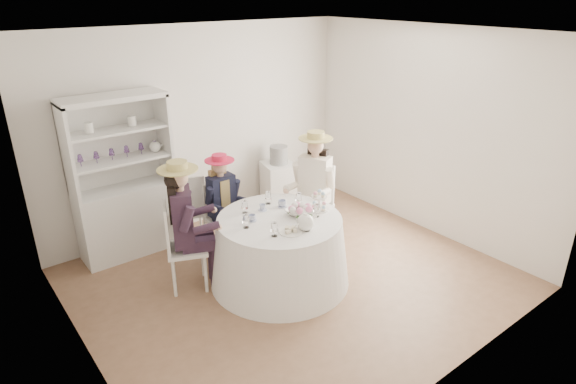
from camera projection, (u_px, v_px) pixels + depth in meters
ground at (293, 278)px, 5.56m from camera, size 4.50×4.50×0.00m
ceiling at (295, 34)px, 4.51m from camera, size 4.50×4.50×0.00m
wall_back at (201, 128)px, 6.48m from camera, size 4.50×0.00×4.50m
wall_front at (461, 242)px, 3.58m from camera, size 4.50×0.00×4.50m
wall_left at (70, 230)px, 3.76m from camera, size 0.00×4.50×4.50m
wall_right at (427, 132)px, 6.31m from camera, size 0.00×4.50×4.50m
tea_table at (280, 250)px, 5.38m from camera, size 1.57×1.57×0.79m
hutch at (126, 200)px, 5.87m from camera, size 1.29×0.74×1.99m
side_table at (279, 185)px, 7.25m from camera, size 0.55×0.55×0.70m
hatbox at (279, 155)px, 7.06m from camera, size 0.29×0.29×0.27m
guest_left at (185, 219)px, 5.10m from camera, size 0.62×0.56×1.48m
guest_mid at (222, 198)px, 5.91m from camera, size 0.46×0.48×1.27m
guest_right at (314, 182)px, 6.05m from camera, size 0.63×0.57×1.49m
spare_chair at (190, 208)px, 6.07m from camera, size 0.51×0.51×0.98m
teacup_a at (252, 218)px, 5.15m from camera, size 0.10×0.10×0.06m
teacup_b at (263, 208)px, 5.39m from camera, size 0.08×0.08×0.07m
teacup_c at (282, 204)px, 5.48m from camera, size 0.09×0.09×0.07m
flower_bowl at (297, 212)px, 5.29m from camera, size 0.30×0.30×0.06m
flower_arrangement at (301, 209)px, 5.22m from camera, size 0.20×0.20×0.07m
table_teapot at (306, 222)px, 4.95m from camera, size 0.25×0.18×0.19m
sandwich_plate at (291, 231)px, 4.92m from camera, size 0.24×0.24×0.05m
cupcake_stand at (319, 203)px, 5.40m from camera, size 0.23×0.23×0.22m
stemware_set at (279, 212)px, 5.19m from camera, size 0.87×0.87×0.15m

